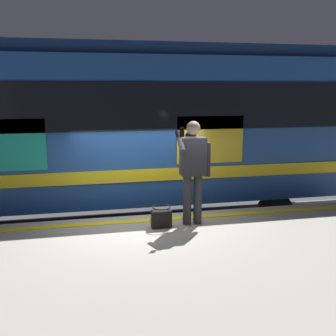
# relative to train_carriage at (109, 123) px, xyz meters

# --- Properties ---
(ground_plane) EXTENTS (25.41, 25.41, 0.00)m
(ground_plane) POSITION_rel_train_carriage_xyz_m (-0.48, 2.08, -2.51)
(ground_plane) COLOR #3D3D3F
(platform) EXTENTS (16.94, 4.50, 1.04)m
(platform) POSITION_rel_train_carriage_xyz_m (-0.48, 4.33, -1.99)
(platform) COLOR #9E998E
(platform) RESTS_ON ground
(safety_line) EXTENTS (16.60, 0.16, 0.01)m
(safety_line) POSITION_rel_train_carriage_xyz_m (-0.48, 2.38, -1.47)
(safety_line) COLOR yellow
(safety_line) RESTS_ON platform
(track_rail_near) EXTENTS (22.02, 0.08, 0.16)m
(track_rail_near) POSITION_rel_train_carriage_xyz_m (-0.48, 0.71, -2.43)
(track_rail_near) COLOR slate
(track_rail_near) RESTS_ON ground
(track_rail_far) EXTENTS (22.02, 0.08, 0.16)m
(track_rail_far) POSITION_rel_train_carriage_xyz_m (-0.48, -0.72, -2.43)
(track_rail_far) COLOR slate
(track_rail_far) RESTS_ON ground
(train_carriage) EXTENTS (10.75, 2.80, 3.95)m
(train_carriage) POSITION_rel_train_carriage_xyz_m (0.00, 0.00, 0.00)
(train_carriage) COLOR #1E478C
(train_carriage) RESTS_ON ground
(passenger) EXTENTS (0.57, 0.55, 1.71)m
(passenger) POSITION_rel_train_carriage_xyz_m (-1.18, 2.67, -0.46)
(passenger) COLOR #262628
(passenger) RESTS_ON platform
(handbag) EXTENTS (0.33, 0.30, 0.35)m
(handbag) POSITION_rel_train_carriage_xyz_m (-0.64, 2.75, -1.30)
(handbag) COLOR black
(handbag) RESTS_ON platform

